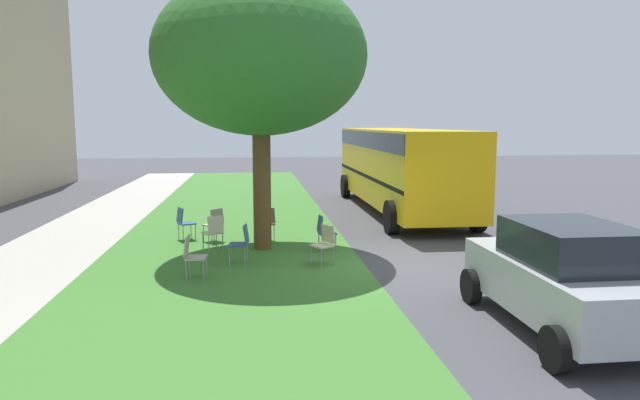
{
  "coord_description": "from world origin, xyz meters",
  "views": [
    {
      "loc": [
        -11.97,
        2.62,
        3.1
      ],
      "look_at": [
        2.0,
        0.97,
        1.2
      ],
      "focal_mm": 32.05,
      "sensor_mm": 36.0,
      "label": 1
    }
  ],
  "objects_px": {
    "school_bus": "(400,162)",
    "parked_car": "(565,276)",
    "chair_5": "(266,222)",
    "chair_1": "(325,242)",
    "chair_3": "(214,230)",
    "street_tree": "(260,57)",
    "chair_4": "(324,230)",
    "chair_2": "(192,254)",
    "chair_7": "(215,222)",
    "chair_6": "(241,241)",
    "chair_0": "(184,221)"
  },
  "relations": [
    {
      "from": "chair_4",
      "to": "parked_car",
      "type": "bearing_deg",
      "value": -153.3
    },
    {
      "from": "chair_4",
      "to": "chair_7",
      "type": "distance_m",
      "value": 3.08
    },
    {
      "from": "chair_3",
      "to": "street_tree",
      "type": "bearing_deg",
      "value": -82.06
    },
    {
      "from": "school_bus",
      "to": "chair_5",
      "type": "bearing_deg",
      "value": 133.65
    },
    {
      "from": "street_tree",
      "to": "chair_3",
      "type": "height_order",
      "value": "street_tree"
    },
    {
      "from": "chair_7",
      "to": "chair_3",
      "type": "bearing_deg",
      "value": -177.36
    },
    {
      "from": "chair_2",
      "to": "chair_7",
      "type": "height_order",
      "value": "same"
    },
    {
      "from": "chair_3",
      "to": "chair_4",
      "type": "relative_size",
      "value": 1.0
    },
    {
      "from": "chair_6",
      "to": "parked_car",
      "type": "height_order",
      "value": "parked_car"
    },
    {
      "from": "chair_5",
      "to": "school_bus",
      "type": "bearing_deg",
      "value": -46.35
    },
    {
      "from": "chair_5",
      "to": "chair_6",
      "type": "xyz_separation_m",
      "value": [
        -2.44,
        0.6,
        0.0
      ]
    },
    {
      "from": "chair_7",
      "to": "chair_1",
      "type": "bearing_deg",
      "value": -137.48
    },
    {
      "from": "chair_1",
      "to": "chair_2",
      "type": "distance_m",
      "value": 2.89
    },
    {
      "from": "chair_0",
      "to": "chair_4",
      "type": "xyz_separation_m",
      "value": [
        -1.76,
        -3.54,
        0.0
      ]
    },
    {
      "from": "chair_3",
      "to": "chair_5",
      "type": "distance_m",
      "value": 1.67
    },
    {
      "from": "street_tree",
      "to": "chair_2",
      "type": "xyz_separation_m",
      "value": [
        -2.68,
        1.44,
        -4.14
      ]
    },
    {
      "from": "chair_1",
      "to": "chair_4",
      "type": "distance_m",
      "value": 1.36
    },
    {
      "from": "chair_5",
      "to": "chair_1",
      "type": "bearing_deg",
      "value": -156.06
    },
    {
      "from": "chair_2",
      "to": "street_tree",
      "type": "bearing_deg",
      "value": -28.25
    },
    {
      "from": "chair_1",
      "to": "chair_2",
      "type": "xyz_separation_m",
      "value": [
        -0.85,
        2.76,
        0.0
      ]
    },
    {
      "from": "chair_3",
      "to": "chair_6",
      "type": "height_order",
      "value": "same"
    },
    {
      "from": "street_tree",
      "to": "chair_1",
      "type": "height_order",
      "value": "street_tree"
    },
    {
      "from": "chair_2",
      "to": "chair_1",
      "type": "bearing_deg",
      "value": -72.9
    },
    {
      "from": "street_tree",
      "to": "chair_1",
      "type": "xyz_separation_m",
      "value": [
        -1.83,
        -1.32,
        -4.14
      ]
    },
    {
      "from": "chair_1",
      "to": "chair_7",
      "type": "distance_m",
      "value": 3.78
    },
    {
      "from": "chair_4",
      "to": "chair_7",
      "type": "bearing_deg",
      "value": 62.06
    },
    {
      "from": "street_tree",
      "to": "chair_6",
      "type": "xyz_separation_m",
      "value": [
        -1.54,
        0.49,
        -4.14
      ]
    },
    {
      "from": "street_tree",
      "to": "chair_4",
      "type": "bearing_deg",
      "value": -108.11
    },
    {
      "from": "parked_car",
      "to": "school_bus",
      "type": "bearing_deg",
      "value": -2.5
    },
    {
      "from": "school_bus",
      "to": "parked_car",
      "type": "bearing_deg",
      "value": 177.5
    },
    {
      "from": "chair_6",
      "to": "parked_car",
      "type": "bearing_deg",
      "value": -133.94
    },
    {
      "from": "chair_6",
      "to": "street_tree",
      "type": "bearing_deg",
      "value": -17.73
    },
    {
      "from": "street_tree",
      "to": "chair_3",
      "type": "distance_m",
      "value": 4.31
    },
    {
      "from": "chair_4",
      "to": "street_tree",
      "type": "bearing_deg",
      "value": 71.89
    },
    {
      "from": "street_tree",
      "to": "chair_1",
      "type": "bearing_deg",
      "value": -144.2
    },
    {
      "from": "parked_car",
      "to": "chair_6",
      "type": "bearing_deg",
      "value": 46.06
    },
    {
      "from": "chair_2",
      "to": "chair_7",
      "type": "bearing_deg",
      "value": -3.2
    },
    {
      "from": "chair_7",
      "to": "parked_car",
      "type": "height_order",
      "value": "parked_car"
    },
    {
      "from": "chair_0",
      "to": "parked_car",
      "type": "height_order",
      "value": "parked_car"
    },
    {
      "from": "chair_4",
      "to": "chair_5",
      "type": "bearing_deg",
      "value": 44.88
    },
    {
      "from": "chair_0",
      "to": "chair_5",
      "type": "relative_size",
      "value": 1.0
    },
    {
      "from": "chair_2",
      "to": "parked_car",
      "type": "height_order",
      "value": "parked_car"
    },
    {
      "from": "chair_2",
      "to": "chair_6",
      "type": "bearing_deg",
      "value": -39.74
    },
    {
      "from": "chair_0",
      "to": "chair_1",
      "type": "relative_size",
      "value": 1.0
    },
    {
      "from": "chair_0",
      "to": "chair_2",
      "type": "bearing_deg",
      "value": -171.14
    },
    {
      "from": "chair_0",
      "to": "school_bus",
      "type": "distance_m",
      "value": 8.2
    },
    {
      "from": "chair_4",
      "to": "parked_car",
      "type": "distance_m",
      "value": 6.44
    },
    {
      "from": "chair_6",
      "to": "chair_3",
      "type": "bearing_deg",
      "value": 26.7
    },
    {
      "from": "chair_0",
      "to": "chair_7",
      "type": "height_order",
      "value": "same"
    },
    {
      "from": "parked_car",
      "to": "chair_5",
      "type": "bearing_deg",
      "value": 30.89
    }
  ]
}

